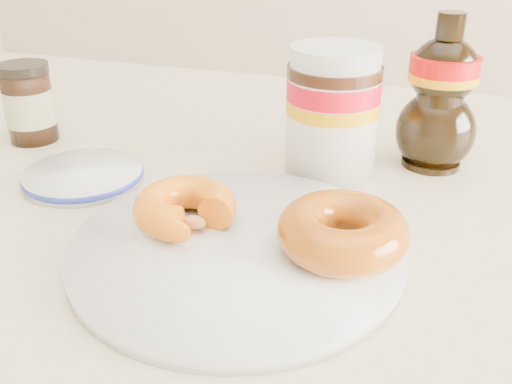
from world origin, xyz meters
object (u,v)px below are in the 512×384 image
(donut_bitten, at_px, (185,207))
(blue_rim_saucer, at_px, (83,175))
(syrup_bottle, at_px, (441,93))
(dark_jar, at_px, (29,104))
(dining_table, at_px, (232,266))
(plate, at_px, (237,247))
(donut_whole, at_px, (342,231))
(nutella_jar, at_px, (333,107))

(donut_bitten, distance_m, blue_rim_saucer, 0.17)
(syrup_bottle, bearing_deg, dark_jar, -170.71)
(dining_table, bearing_deg, plate, -66.15)
(donut_whole, bearing_deg, donut_bitten, 179.32)
(syrup_bottle, bearing_deg, plate, -120.27)
(donut_whole, bearing_deg, dining_table, 146.27)
(nutella_jar, bearing_deg, donut_bitten, -117.32)
(plate, height_order, blue_rim_saucer, plate)
(dining_table, relative_size, blue_rim_saucer, 11.11)
(plate, height_order, syrup_bottle, syrup_bottle)
(syrup_bottle, bearing_deg, donut_whole, -103.96)
(syrup_bottle, relative_size, dark_jar, 1.75)
(nutella_jar, xyz_separation_m, blue_rim_saucer, (-0.24, -0.11, -0.07))
(dining_table, relative_size, donut_whole, 13.48)
(dining_table, height_order, plate, plate)
(dining_table, distance_m, nutella_jar, 0.20)
(donut_whole, height_order, dark_jar, dark_jar)
(nutella_jar, height_order, syrup_bottle, syrup_bottle)
(donut_whole, distance_m, dark_jar, 0.44)
(dark_jar, bearing_deg, nutella_jar, 3.30)
(plate, bearing_deg, dining_table, 113.85)
(donut_bitten, bearing_deg, syrup_bottle, 50.24)
(plate, bearing_deg, syrup_bottle, 59.73)
(dark_jar, bearing_deg, donut_whole, -20.45)
(donut_bitten, bearing_deg, dark_jar, 151.59)
(nutella_jar, relative_size, blue_rim_saucer, 1.09)
(dining_table, xyz_separation_m, blue_rim_saucer, (-0.16, -0.01, 0.09))
(syrup_bottle, xyz_separation_m, dark_jar, (-0.47, -0.08, -0.04))
(donut_bitten, xyz_separation_m, syrup_bottle, (0.19, 0.23, 0.05))
(plate, relative_size, syrup_bottle, 1.66)
(plate, xyz_separation_m, syrup_bottle, (0.14, 0.24, 0.08))
(nutella_jar, xyz_separation_m, syrup_bottle, (0.10, 0.06, 0.01))
(dining_table, relative_size, nutella_jar, 10.21)
(plate, relative_size, dark_jar, 2.90)
(plate, height_order, dark_jar, dark_jar)
(donut_bitten, bearing_deg, plate, -14.06)
(plate, height_order, nutella_jar, nutella_jar)
(nutella_jar, bearing_deg, plate, -101.38)
(donut_bitten, xyz_separation_m, donut_whole, (0.14, -0.00, 0.00))
(plate, xyz_separation_m, blue_rim_saucer, (-0.20, 0.08, -0.00))
(donut_bitten, relative_size, donut_whole, 0.86)
(donut_whole, bearing_deg, blue_rim_saucer, 166.24)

